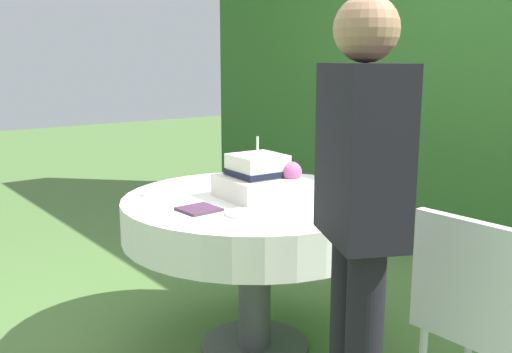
{
  "coord_description": "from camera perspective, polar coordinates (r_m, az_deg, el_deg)",
  "views": [
    {
      "loc": [
        2.11,
        -1.61,
        1.41
      ],
      "look_at": [
        0.01,
        0.0,
        0.87
      ],
      "focal_mm": 40.46,
      "sensor_mm": 36.0,
      "label": 1
    }
  ],
  "objects": [
    {
      "name": "ground_plane",
      "position": [
        3.01,
        -0.13,
        -16.45
      ],
      "size": [
        20.0,
        20.0,
        0.0
      ],
      "primitive_type": "plane",
      "color": "#547A3D"
    },
    {
      "name": "foliage_hedge",
      "position": [
        4.24,
        23.21,
        11.3
      ],
      "size": [
        5.93,
        0.52,
        2.92
      ],
      "primitive_type": "cube",
      "color": "#336628",
      "rests_on": "ground_plane"
    },
    {
      "name": "garden_chair",
      "position": [
        2.24,
        21.12,
        -12.22
      ],
      "size": [
        0.41,
        0.41,
        0.89
      ],
      "color": "white",
      "rests_on": "ground_plane"
    },
    {
      "name": "serving_plate_near",
      "position": [
        2.81,
        -9.99,
        -1.69
      ],
      "size": [
        0.13,
        0.13,
        0.01
      ],
      "primitive_type": "cylinder",
      "color": "white",
      "rests_on": "cake_table"
    },
    {
      "name": "serving_plate_right",
      "position": [
        2.52,
        7.72,
        -3.19
      ],
      "size": [
        0.11,
        0.11,
        0.01
      ],
      "primitive_type": "cylinder",
      "color": "white",
      "rests_on": "cake_table"
    },
    {
      "name": "standing_person",
      "position": [
        1.85,
        10.22,
        -3.74
      ],
      "size": [
        0.41,
        0.34,
        1.6
      ],
      "color": "black",
      "rests_on": "ground_plane"
    },
    {
      "name": "wedding_cake",
      "position": [
        2.7,
        0.31,
        -0.22
      ],
      "size": [
        0.34,
        0.34,
        0.29
      ],
      "color": "silver",
      "rests_on": "cake_table"
    },
    {
      "name": "serving_plate_far",
      "position": [
        2.42,
        -1.34,
        -3.67
      ],
      "size": [
        0.15,
        0.15,
        0.01
      ],
      "primitive_type": "cylinder",
      "color": "white",
      "rests_on": "cake_table"
    },
    {
      "name": "serving_plate_left",
      "position": [
        3.15,
        3.02,
        -0.11
      ],
      "size": [
        0.14,
        0.14,
        0.01
      ],
      "primitive_type": "cylinder",
      "color": "white",
      "rests_on": "cake_table"
    },
    {
      "name": "cake_table",
      "position": [
        2.76,
        -0.14,
        -4.27
      ],
      "size": [
        1.25,
        1.25,
        0.77
      ],
      "color": "#4C4C51",
      "rests_on": "ground_plane"
    },
    {
      "name": "napkin_stack",
      "position": [
        2.5,
        -5.67,
        -3.23
      ],
      "size": [
        0.16,
        0.16,
        0.01
      ],
      "primitive_type": "cube",
      "rotation": [
        0.0,
        0.0,
        0.04
      ],
      "color": "#4C2D47",
      "rests_on": "cake_table"
    }
  ]
}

